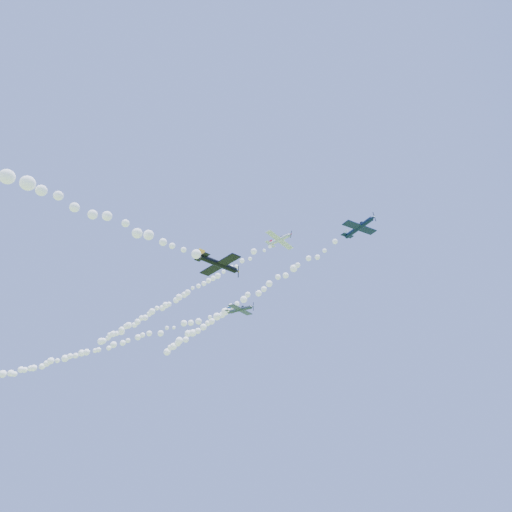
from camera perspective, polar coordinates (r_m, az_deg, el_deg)
The scene contains 7 objects.
plane_white at distance 86.97m, azimuth 3.18°, elevation 2.19°, with size 6.61×7.00×2.48m.
smoke_trail_white at distance 115.41m, azimuth -11.74°, elevation -6.31°, with size 75.33×24.23×2.85m, color white, non-canonical shape.
plane_navy at distance 77.23m, azimuth 13.64°, elevation 3.77°, with size 7.08×7.49×1.94m.
smoke_trail_navy at distance 103.88m, azimuth -3.10°, elevation -6.87°, with size 70.69×33.00×2.84m, color white, non-canonical shape.
plane_grey at distance 84.49m, azimuth -2.10°, elevation -7.12°, with size 6.42×6.71×2.22m.
smoke_trail_grey at distance 111.61m, azimuth -20.39°, elevation -11.58°, with size 79.04×5.10×2.97m, color white, non-canonical shape.
plane_black at distance 65.99m, azimuth -4.89°, elevation -1.09°, with size 8.39×7.92×2.23m.
Camera 1 is at (38.26, -64.22, 5.71)m, focal length 30.00 mm.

